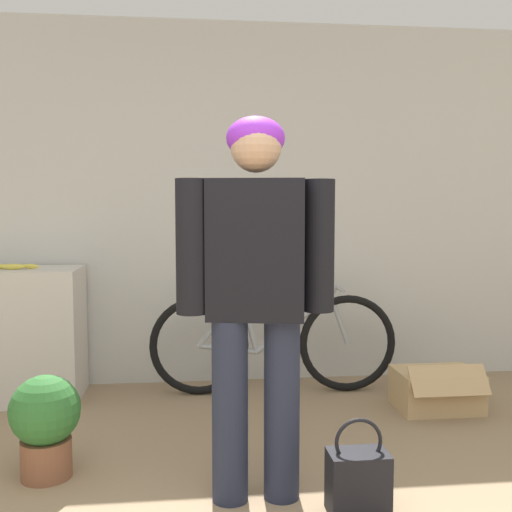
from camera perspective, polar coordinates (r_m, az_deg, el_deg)
name	(u,v)px	position (r m, az deg, el deg)	size (l,w,h in m)	color
wall_back	(205,204)	(4.37, -4.91, 4.91)	(8.00, 0.07, 2.60)	silver
side_shelf	(7,334)	(4.33, -22.62, -6.91)	(0.96, 0.50, 0.88)	beige
person	(256,282)	(2.56, 0.00, -2.54)	(0.68, 0.26, 1.66)	#23283D
bicycle	(274,342)	(4.16, 1.71, -8.15)	(1.70, 0.46, 0.75)	black
banana	(13,267)	(4.21, -22.17, -0.94)	(0.35, 0.09, 0.04)	#EAD64C
handbag	(358,481)	(2.70, 9.69, -20.33)	(0.25, 0.16, 0.41)	black
cardboard_box	(436,390)	(4.06, 16.81, -12.08)	(0.51, 0.44, 0.32)	tan
potted_plant	(45,421)	(3.09, -19.43, -14.59)	(0.33, 0.33, 0.49)	brown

